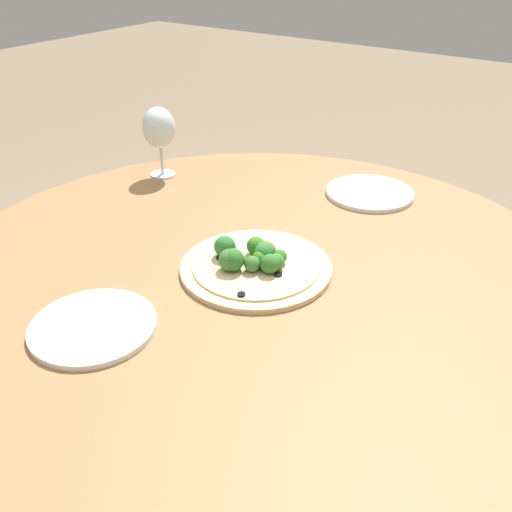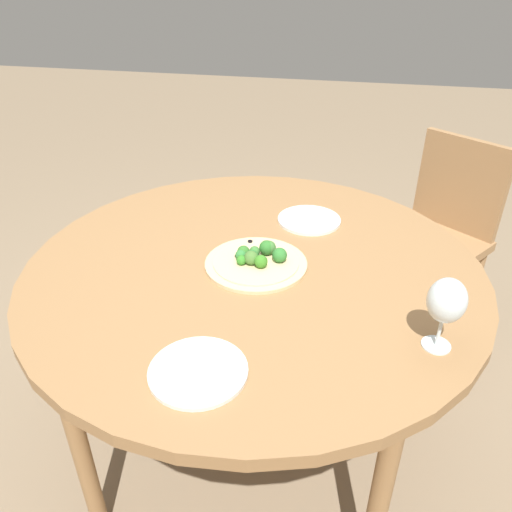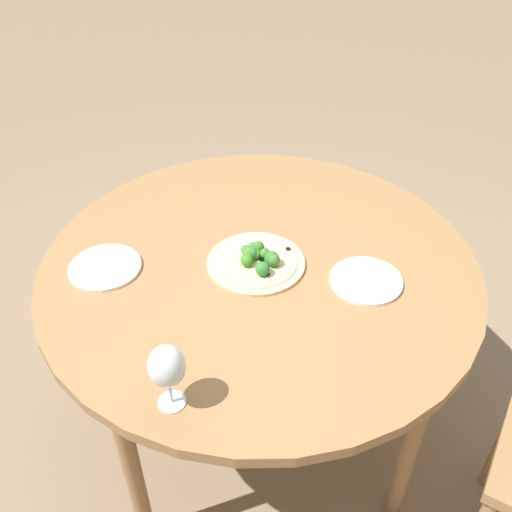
% 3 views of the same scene
% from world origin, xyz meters
% --- Properties ---
extents(ground_plane, '(12.00, 12.00, 0.00)m').
position_xyz_m(ground_plane, '(0.00, 0.00, 0.00)').
color(ground_plane, '#847056').
extents(dining_table, '(1.27, 1.27, 0.76)m').
position_xyz_m(dining_table, '(0.00, 0.00, 0.70)').
color(dining_table, olive).
rests_on(dining_table, ground_plane).
extents(pizza, '(0.28, 0.28, 0.06)m').
position_xyz_m(pizza, '(0.01, 0.01, 0.78)').
color(pizza, '#DBBC89').
rests_on(pizza, dining_table).
extents(wine_glass, '(0.08, 0.08, 0.18)m').
position_xyz_m(wine_glass, '(0.25, 0.47, 0.88)').
color(wine_glass, silver).
rests_on(wine_glass, dining_table).
extents(plate_near, '(0.20, 0.20, 0.01)m').
position_xyz_m(plate_near, '(-0.28, 0.12, 0.77)').
color(plate_near, silver).
rests_on(plate_near, dining_table).
extents(plate_far, '(0.21, 0.21, 0.01)m').
position_xyz_m(plate_far, '(0.44, -0.02, 0.77)').
color(plate_far, silver).
rests_on(plate_far, dining_table).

